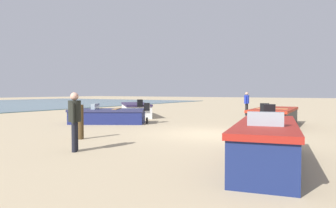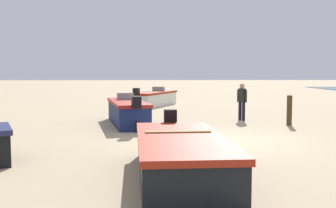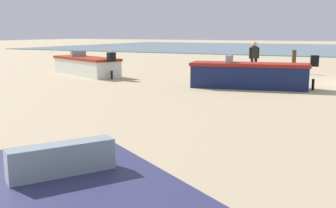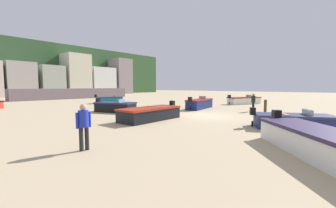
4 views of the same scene
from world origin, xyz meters
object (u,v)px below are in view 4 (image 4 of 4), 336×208
(boat_teal_0, at_px, (110,100))
(boat_navy_5, at_px, (200,104))
(boat_black_4, at_px, (150,114))
(boat_white_6, at_px, (244,100))
(boat_navy_1, at_px, (293,121))
(boat_black_3, at_px, (115,107))
(boat_white_2, at_px, (320,143))
(beach_walker_distant, at_px, (253,101))
(mooring_post_near_water, at_px, (265,107))
(beach_walker_foreground, at_px, (84,123))

(boat_teal_0, bearing_deg, boat_navy_5, 42.10)
(boat_black_4, relative_size, boat_white_6, 1.01)
(boat_navy_1, distance_m, boat_black_3, 13.37)
(boat_white_2, relative_size, boat_black_4, 1.01)
(boat_navy_5, relative_size, beach_walker_distant, 2.90)
(boat_white_2, bearing_deg, boat_teal_0, -60.16)
(boat_white_6, xyz_separation_m, beach_walker_distant, (-7.38, -3.78, 0.50))
(beach_walker_distant, bearing_deg, boat_navy_5, 65.66)
(boat_black_4, distance_m, mooring_post_near_water, 9.09)
(boat_navy_1, xyz_separation_m, beach_walker_foreground, (-9.22, 4.56, 0.56))
(boat_black_4, distance_m, beach_walker_distant, 9.94)
(boat_white_2, relative_size, beach_walker_foreground, 2.97)
(boat_navy_5, height_order, mooring_post_near_water, boat_navy_5)
(boat_teal_0, xyz_separation_m, boat_navy_5, (2.10, -12.74, 0.04))
(boat_black_4, bearing_deg, beach_walker_distant, -112.19)
(mooring_post_near_water, height_order, beach_walker_distant, beach_walker_distant)
(boat_white_6, height_order, beach_walker_foreground, beach_walker_foreground)
(boat_black_4, distance_m, boat_white_6, 16.72)
(beach_walker_foreground, xyz_separation_m, beach_walker_distant, (15.47, -0.25, 0.00))
(boat_navy_1, relative_size, boat_white_2, 0.86)
(beach_walker_foreground, bearing_deg, boat_teal_0, -122.52)
(boat_navy_1, relative_size, beach_walker_foreground, 2.55)
(mooring_post_near_water, bearing_deg, beach_walker_foreground, 172.68)
(boat_white_6, height_order, mooring_post_near_water, boat_white_6)
(boat_navy_1, bearing_deg, boat_navy_5, -148.11)
(boat_black_3, height_order, beach_walker_distant, beach_walker_distant)
(boat_navy_1, distance_m, boat_navy_5, 10.56)
(boat_black_3, bearing_deg, beach_walker_distant, 110.53)
(boat_navy_5, relative_size, boat_white_6, 1.00)
(boat_navy_5, bearing_deg, beach_walker_distant, 1.64)
(boat_teal_0, xyz_separation_m, boat_black_3, (-5.09, -8.72, -0.01))
(boat_black_4, relative_size, beach_walker_distant, 2.93)
(boat_navy_5, bearing_deg, beach_walker_foreground, -82.91)
(boat_navy_1, xyz_separation_m, boat_white_6, (13.63, 8.09, 0.06))
(boat_white_6, xyz_separation_m, beach_walker_foreground, (-22.85, -3.53, 0.50))
(boat_black_4, distance_m, beach_walker_foreground, 6.89)
(mooring_post_near_water, height_order, beach_walker_foreground, beach_walker_foreground)
(boat_black_3, bearing_deg, boat_black_4, 56.73)
(beach_walker_foreground, bearing_deg, boat_black_3, -127.01)
(boat_black_4, bearing_deg, beach_walker_foreground, 114.49)
(boat_white_2, height_order, boat_navy_5, boat_navy_5)
(boat_white_6, distance_m, beach_walker_foreground, 23.13)
(boat_black_3, bearing_deg, boat_white_2, 57.83)
(boat_teal_0, height_order, boat_white_2, boat_white_2)
(boat_teal_0, xyz_separation_m, mooring_post_near_water, (1.51, -19.15, 0.15))
(boat_black_4, relative_size, mooring_post_near_water, 3.99)
(boat_white_2, xyz_separation_m, mooring_post_near_water, (9.17, 4.41, 0.16))
(boat_white_2, xyz_separation_m, beach_walker_distant, (10.84, 5.93, 0.51))
(boat_navy_1, distance_m, beach_walker_foreground, 10.30)
(boat_navy_5, height_order, boat_white_6, boat_navy_5)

